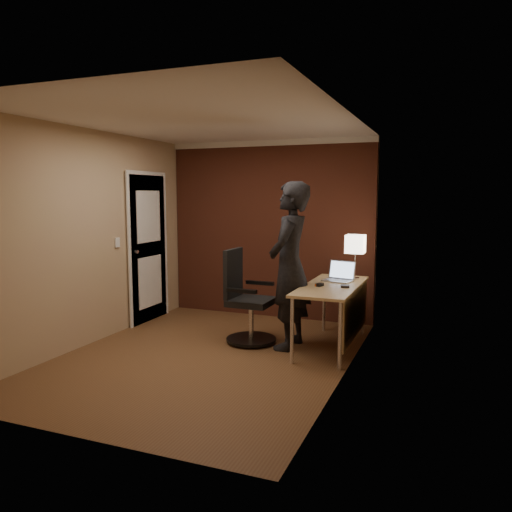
{
  "coord_description": "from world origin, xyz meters",
  "views": [
    {
      "loc": [
        2.42,
        -4.71,
        1.75
      ],
      "look_at": [
        0.35,
        0.55,
        1.05
      ],
      "focal_mm": 35.0,
      "sensor_mm": 36.0,
      "label": 1
    }
  ],
  "objects_px": {
    "laptop": "(340,275)",
    "office_chair": "(246,303)",
    "desk": "(338,297)",
    "person": "(290,266)",
    "mouse": "(319,285)",
    "desk_lamp": "(355,245)",
    "wallet": "(345,286)"
  },
  "relations": [
    {
      "from": "person",
      "to": "mouse",
      "type": "bearing_deg",
      "value": 96.53
    },
    {
      "from": "desk_lamp",
      "to": "office_chair",
      "type": "bearing_deg",
      "value": -149.62
    },
    {
      "from": "laptop",
      "to": "office_chair",
      "type": "xyz_separation_m",
      "value": [
        -1.01,
        -0.48,
        -0.31
      ]
    },
    {
      "from": "desk",
      "to": "person",
      "type": "xyz_separation_m",
      "value": [
        -0.52,
        -0.16,
        0.35
      ]
    },
    {
      "from": "desk_lamp",
      "to": "wallet",
      "type": "bearing_deg",
      "value": -89.62
    },
    {
      "from": "desk_lamp",
      "to": "office_chair",
      "type": "distance_m",
      "value": 1.49
    },
    {
      "from": "mouse",
      "to": "office_chair",
      "type": "xyz_separation_m",
      "value": [
        -0.88,
        -0.03,
        -0.27
      ]
    },
    {
      "from": "desk_lamp",
      "to": "office_chair",
      "type": "xyz_separation_m",
      "value": [
        -1.15,
        -0.68,
        -0.67
      ]
    },
    {
      "from": "office_chair",
      "to": "person",
      "type": "height_order",
      "value": "person"
    },
    {
      "from": "mouse",
      "to": "person",
      "type": "bearing_deg",
      "value": -158.32
    },
    {
      "from": "desk_lamp",
      "to": "laptop",
      "type": "distance_m",
      "value": 0.43
    },
    {
      "from": "desk_lamp",
      "to": "laptop",
      "type": "xyz_separation_m",
      "value": [
        -0.14,
        -0.2,
        -0.35
      ]
    },
    {
      "from": "mouse",
      "to": "office_chair",
      "type": "relative_size",
      "value": 0.09
    },
    {
      "from": "wallet",
      "to": "office_chair",
      "type": "relative_size",
      "value": 0.1
    },
    {
      "from": "desk_lamp",
      "to": "laptop",
      "type": "bearing_deg",
      "value": -125.01
    },
    {
      "from": "desk",
      "to": "office_chair",
      "type": "xyz_separation_m",
      "value": [
        -1.06,
        -0.16,
        -0.12
      ]
    },
    {
      "from": "desk_lamp",
      "to": "person",
      "type": "bearing_deg",
      "value": -132.2
    },
    {
      "from": "desk",
      "to": "desk_lamp",
      "type": "bearing_deg",
      "value": 80.09
    },
    {
      "from": "office_chair",
      "to": "wallet",
      "type": "bearing_deg",
      "value": 3.85
    },
    {
      "from": "office_chair",
      "to": "person",
      "type": "xyz_separation_m",
      "value": [
        0.54,
        -0.0,
        0.47
      ]
    },
    {
      "from": "laptop",
      "to": "mouse",
      "type": "bearing_deg",
      "value": -106.92
    },
    {
      "from": "laptop",
      "to": "office_chair",
      "type": "relative_size",
      "value": 0.35
    },
    {
      "from": "laptop",
      "to": "mouse",
      "type": "distance_m",
      "value": 0.47
    },
    {
      "from": "desk_lamp",
      "to": "office_chair",
      "type": "relative_size",
      "value": 0.49
    },
    {
      "from": "laptop",
      "to": "desk",
      "type": "bearing_deg",
      "value": -81.17
    },
    {
      "from": "desk",
      "to": "office_chair",
      "type": "bearing_deg",
      "value": -171.59
    },
    {
      "from": "desk",
      "to": "mouse",
      "type": "height_order",
      "value": "mouse"
    },
    {
      "from": "laptop",
      "to": "mouse",
      "type": "height_order",
      "value": "laptop"
    },
    {
      "from": "mouse",
      "to": "wallet",
      "type": "distance_m",
      "value": 0.28
    },
    {
      "from": "desk",
      "to": "person",
      "type": "distance_m",
      "value": 0.65
    },
    {
      "from": "desk",
      "to": "laptop",
      "type": "height_order",
      "value": "laptop"
    },
    {
      "from": "laptop",
      "to": "wallet",
      "type": "distance_m",
      "value": 0.43
    }
  ]
}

